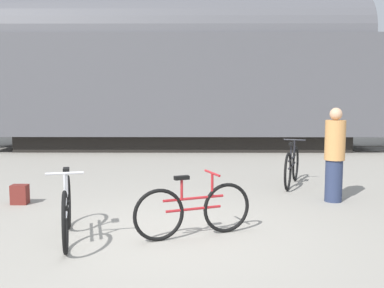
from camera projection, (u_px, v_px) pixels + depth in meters
name	position (u px, v px, depth m)	size (l,w,h in m)	color
ground_plane	(164.00, 237.00, 6.03)	(80.00, 80.00, 0.00)	gray
freight_train	(183.00, 70.00, 15.45)	(41.73, 2.91, 5.21)	black
rail_near	(183.00, 151.00, 15.04)	(53.73, 0.07, 0.01)	#4C4238
rail_far	(184.00, 146.00, 16.46)	(53.73, 0.07, 0.01)	#4C4238
bicycle_maroon	(194.00, 210.00, 6.02)	(1.57, 0.69, 0.87)	black
bicycle_silver	(67.00, 210.00, 5.89)	(0.54, 1.78, 0.96)	black
bicycle_black	(292.00, 166.00, 9.43)	(0.69, 1.76, 0.95)	black
person_in_tan	(335.00, 155.00, 7.96)	(0.36, 0.36, 1.68)	#283351
backpack	(20.00, 194.00, 7.83)	(0.28, 0.20, 0.34)	maroon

